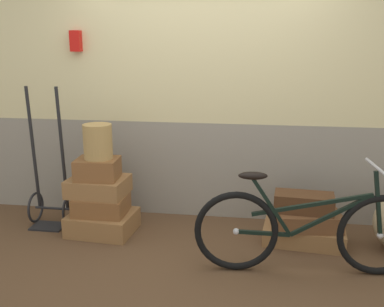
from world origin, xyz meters
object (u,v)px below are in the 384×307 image
Objects in this scene: suitcase_0 at (103,222)px; bicycle at (307,231)px; suitcase_2 at (98,186)px; wicker_basket at (98,142)px; suitcase_3 at (98,169)px; suitcase_6 at (304,203)px; suitcase_4 at (304,235)px; luggage_trolley at (51,194)px; suitcase_1 at (101,205)px; suitcase_5 at (308,220)px.

bicycle is at bearing -10.47° from suitcase_0.
wicker_basket reaches higher than suitcase_2.
suitcase_3 is 0.75× the size of suitcase_6.
suitcase_4 is at bearing 5.64° from suitcase_0.
luggage_trolley reaches higher than suitcase_6.
suitcase_3 reaches higher than suitcase_1.
suitcase_4 is 2.44m from luggage_trolley.
suitcase_5 is at bearing 2.65° from suitcase_2.
suitcase_6 is at bearing 0.59° from suitcase_1.
suitcase_0 is 0.34× the size of bicycle.
wicker_basket is at bearing 29.81° from suitcase_3.
luggage_trolley is (-2.42, 0.09, 0.23)m from suitcase_4.
suitcase_0 is 1.89m from suitcase_5.
suitcase_1 is 1.23× the size of suitcase_3.
suitcase_0 is at bearing 38.65° from suitcase_1.
suitcase_4 is 0.31m from suitcase_6.
suitcase_2 is 0.39× the size of luggage_trolley.
suitcase_6 is 1.60× the size of wicker_basket.
suitcase_0 is 0.18m from suitcase_1.
wicker_basket is 1.97m from bicycle.
suitcase_6 is 0.29× the size of bicycle.
suitcase_2 reaches higher than suitcase_0.
suitcase_2 is 1.93m from suitcase_5.
suitcase_2 is at bearing 172.56° from suitcase_5.
suitcase_6 is (1.84, 0.03, 0.11)m from suitcase_1.
wicker_basket is (-1.86, -0.01, 0.49)m from suitcase_6.
suitcase_0 is at bearing 164.90° from bicycle.
suitcase_1 is at bearing -36.52° from suitcase_3.
bicycle is (2.38, -0.61, 0.04)m from luggage_trolley.
suitcase_6 is 1.92m from wicker_basket.
suitcase_1 is 0.66× the size of suitcase_4.
suitcase_6 is (1.84, 0.03, 0.29)m from suitcase_0.
suitcase_1 is 1.88m from suitcase_5.
suitcase_0 is at bearing -58.05° from wicker_basket.
suitcase_6 is 2.41m from luggage_trolley.
suitcase_1 is 0.92× the size of suitcase_6.
luggage_trolley reaches higher than suitcase_4.
suitcase_4 is 0.40× the size of bicycle.
suitcase_5 is 0.33× the size of bicycle.
bicycle is (1.86, -0.53, -0.09)m from suitcase_2.
suitcase_1 is 1.87m from suitcase_4.
bicycle is (1.83, -0.51, -0.52)m from wicker_basket.
suitcase_5 is 0.16m from suitcase_6.
luggage_trolley reaches higher than suitcase_5.
suitcase_5 is (1.91, -0.01, -0.39)m from suitcase_3.
wicker_basket reaches higher than suitcase_5.
suitcase_0 is 1.85× the size of wicker_basket.
suitcase_1 is 0.82× the size of suitcase_5.
suitcase_2 is at bearing 110.08° from suitcase_3.
wicker_basket is at bearing 173.04° from suitcase_5.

